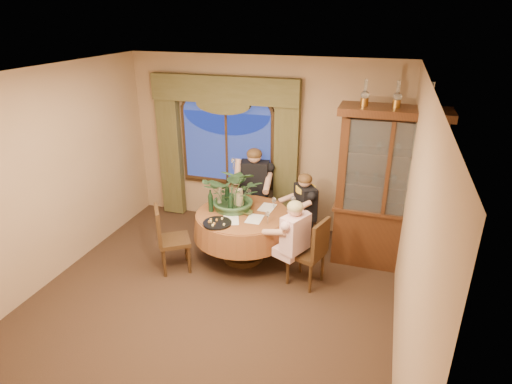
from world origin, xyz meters
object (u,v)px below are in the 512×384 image
(oil_lamp_center, at_px, (398,94))
(wine_bottle_3, at_px, (219,196))
(oil_lamp_left, at_px, (365,92))
(wine_bottle_0, at_px, (231,204))
(stoneware_vase, at_px, (239,199))
(oil_lamp_right, at_px, (431,96))
(china_cabinet, at_px, (385,190))
(wine_bottle_1, at_px, (211,201))
(chair_back, at_px, (249,200))
(chair_front_left, at_px, (174,239))
(centerpiece_plant, at_px, (235,171))
(person_back, at_px, (255,190))
(person_pink, at_px, (295,244))
(chair_right, at_px, (306,251))
(wine_bottle_2, at_px, (227,194))
(dining_table, at_px, (243,236))
(olive_bowl, at_px, (248,213))
(person_scarf, at_px, (305,212))
(chair_back_right, at_px, (297,218))

(oil_lamp_center, height_order, wine_bottle_3, oil_lamp_center)
(oil_lamp_left, relative_size, wine_bottle_0, 1.03)
(oil_lamp_left, bearing_deg, stoneware_vase, -167.90)
(wine_bottle_3, bearing_deg, oil_lamp_center, 9.36)
(oil_lamp_left, height_order, wine_bottle_3, oil_lamp_left)
(oil_lamp_right, height_order, stoneware_vase, oil_lamp_right)
(china_cabinet, relative_size, wine_bottle_1, 6.91)
(chair_back, distance_m, stoneware_vase, 0.95)
(chair_front_left, xyz_separation_m, wine_bottle_1, (0.38, 0.46, 0.44))
(centerpiece_plant, bearing_deg, person_back, 88.16)
(wine_bottle_3, bearing_deg, stoneware_vase, 6.48)
(oil_lamp_center, bearing_deg, person_pink, -138.89)
(oil_lamp_left, height_order, chair_right, oil_lamp_left)
(chair_right, relative_size, stoneware_vase, 3.32)
(wine_bottle_2, bearing_deg, chair_front_left, -123.43)
(oil_lamp_right, relative_size, stoneware_vase, 1.18)
(dining_table, xyz_separation_m, wine_bottle_2, (-0.32, 0.23, 0.54))
(chair_right, height_order, olive_bowl, chair_right)
(chair_back, xyz_separation_m, wine_bottle_1, (-0.21, -1.09, 0.44))
(dining_table, distance_m, person_back, 0.99)
(wine_bottle_2, bearing_deg, person_scarf, 16.45)
(stoneware_vase, xyz_separation_m, wine_bottle_1, (-0.34, -0.24, 0.02))
(oil_lamp_right, xyz_separation_m, chair_back_right, (-1.63, 0.11, -1.97))
(wine_bottle_2, bearing_deg, wine_bottle_1, -113.12)
(oil_lamp_center, height_order, person_scarf, oil_lamp_center)
(dining_table, xyz_separation_m, wine_bottle_0, (-0.14, -0.10, 0.54))
(chair_right, xyz_separation_m, olive_bowl, (-0.92, 0.31, 0.29))
(centerpiece_plant, relative_size, wine_bottle_2, 2.99)
(person_pink, relative_size, wine_bottle_2, 3.71)
(wine_bottle_1, bearing_deg, oil_lamp_center, 13.92)
(chair_right, bearing_deg, oil_lamp_right, -39.78)
(dining_table, relative_size, olive_bowl, 9.87)
(oil_lamp_left, bearing_deg, chair_back_right, 172.27)
(chair_back, bearing_deg, china_cabinet, 153.27)
(chair_back_right, height_order, chair_front_left, same)
(dining_table, relative_size, stoneware_vase, 4.94)
(oil_lamp_center, height_order, chair_back, oil_lamp_center)
(stoneware_vase, bearing_deg, oil_lamp_right, 8.19)
(person_back, bearing_deg, china_cabinet, 161.10)
(china_cabinet, relative_size, person_scarf, 1.84)
(china_cabinet, xyz_separation_m, oil_lamp_right, (0.40, 0.00, 1.31))
(dining_table, xyz_separation_m, oil_lamp_left, (1.51, 0.50, 2.07))
(chair_right, xyz_separation_m, person_pink, (-0.14, -0.09, 0.13))
(person_scarf, distance_m, wine_bottle_1, 1.43)
(chair_front_left, bearing_deg, dining_table, 90.00)
(wine_bottle_3, bearing_deg, dining_table, -16.70)
(person_scarf, distance_m, stoneware_vase, 1.03)
(chair_back_right, bearing_deg, oil_lamp_left, -139.99)
(oil_lamp_left, relative_size, person_back, 0.24)
(chair_back_right, relative_size, chair_back, 1.00)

